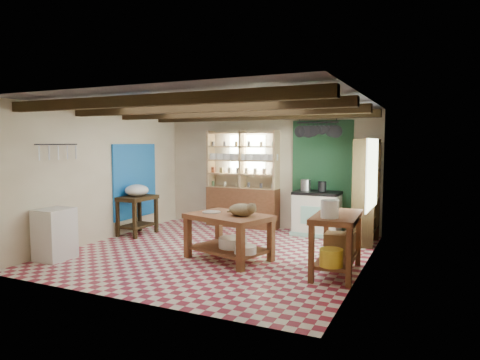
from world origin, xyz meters
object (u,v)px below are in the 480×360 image
at_px(white_cabinet, 55,234).
at_px(stove, 317,213).
at_px(cat, 242,210).
at_px(work_table, 229,237).
at_px(right_counter, 337,244).
at_px(prep_table, 137,215).

bearing_deg(white_cabinet, stove, 44.87).
distance_m(white_cabinet, cat, 3.13).
relative_size(work_table, cat, 3.01).
bearing_deg(white_cabinet, work_table, 22.82).
distance_m(stove, white_cabinet, 5.03).
bearing_deg(work_table, cat, 11.31).
distance_m(right_counter, cat, 1.58).
bearing_deg(right_counter, prep_table, 164.69).
distance_m(prep_table, right_counter, 4.48).
relative_size(stove, right_counter, 0.76).
relative_size(prep_table, cat, 1.85).
bearing_deg(cat, prep_table, 168.56).
height_order(stove, cat, cat).
relative_size(prep_table, right_counter, 0.66).
height_order(prep_table, right_counter, right_counter).
bearing_deg(work_table, right_counter, 16.23).
bearing_deg(white_cabinet, cat, 20.45).
relative_size(work_table, prep_table, 1.63).
bearing_deg(cat, right_counter, 7.05).
xyz_separation_m(work_table, stove, (0.84, 2.46, 0.08)).
height_order(work_table, stove, stove).
height_order(work_table, white_cabinet, white_cabinet).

